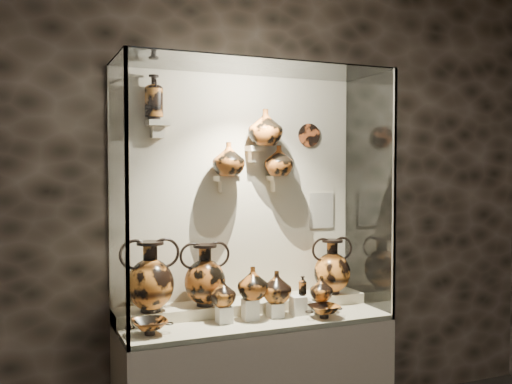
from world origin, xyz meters
TOP-DOWN VIEW (x-y plane):
  - wall_back at (0.00, 2.50)m, footprint 5.00×0.02m
  - plinth at (0.00, 2.18)m, footprint 1.70×0.60m
  - front_tier at (0.00, 2.18)m, footprint 1.68×0.58m
  - rear_tier at (0.00, 2.35)m, footprint 1.70×0.25m
  - back_panel at (0.00, 2.50)m, footprint 1.70×0.03m
  - glass_front at (0.00, 1.88)m, footprint 1.70×0.01m
  - glass_left at (-0.85, 2.18)m, footprint 0.01×0.60m
  - glass_right at (0.85, 2.18)m, footprint 0.01×0.60m
  - glass_top at (0.00, 2.18)m, footprint 1.70×0.60m
  - frame_post_left at (-0.84, 1.89)m, footprint 0.02×0.02m
  - frame_post_right at (0.84, 1.89)m, footprint 0.02×0.02m
  - pedestal_a at (-0.22, 2.13)m, footprint 0.09×0.09m
  - pedestal_b at (-0.05, 2.13)m, footprint 0.09×0.09m
  - pedestal_c at (0.12, 2.13)m, footprint 0.09×0.09m
  - pedestal_d at (0.28, 2.13)m, footprint 0.09×0.09m
  - pedestal_e at (0.42, 2.13)m, footprint 0.09×0.09m
  - bracket_ul at (-0.55, 2.42)m, footprint 0.14×0.12m
  - bracket_ca at (-0.10, 2.42)m, footprint 0.14×0.12m
  - bracket_cb at (0.10, 2.42)m, footprint 0.10×0.12m
  - bracket_cc at (0.28, 2.42)m, footprint 0.14×0.12m
  - amphora_left at (-0.63, 2.30)m, footprint 0.45×0.45m
  - amphora_mid at (-0.28, 2.31)m, footprint 0.39×0.39m
  - amphora_right at (0.64, 2.31)m, footprint 0.39×0.39m
  - jug_a at (-0.22, 2.15)m, footprint 0.21×0.21m
  - jug_b at (-0.03, 2.13)m, footprint 0.25×0.25m
  - jug_c at (0.14, 2.15)m, footprint 0.25×0.25m
  - jug_e at (0.44, 2.11)m, footprint 0.16×0.16m
  - lekythos_small at (0.32, 2.14)m, footprint 0.07×0.07m
  - kylix_left at (-0.69, 2.06)m, footprint 0.31×0.29m
  - kylix_right at (0.39, 1.99)m, footprint 0.29×0.27m
  - lekythos_tall at (-0.58, 2.41)m, footprint 0.13×0.13m
  - ovoid_vase_a at (-0.10, 2.37)m, footprint 0.24×0.24m
  - ovoid_vase_b at (0.15, 2.35)m, footprint 0.28×0.28m
  - ovoid_vase_c at (0.26, 2.37)m, footprint 0.25×0.25m
  - wall_plate at (0.54, 2.47)m, footprint 0.16×0.02m
  - info_placard at (0.64, 2.47)m, footprint 0.19×0.01m

SIDE VIEW (x-z plane):
  - plinth at x=0.00m, z-range 0.00..0.80m
  - front_tier at x=0.00m, z-range 0.80..0.83m
  - rear_tier at x=0.00m, z-range 0.80..0.90m
  - pedestal_e at x=0.42m, z-range 0.83..0.91m
  - pedestal_c at x=0.12m, z-range 0.83..0.92m
  - kylix_right at x=0.39m, z-range 0.83..0.93m
  - pedestal_a at x=-0.22m, z-range 0.83..0.93m
  - kylix_left at x=-0.69m, z-range 0.83..0.93m
  - pedestal_d at x=0.28m, z-range 0.83..0.95m
  - pedestal_b at x=-0.05m, z-range 0.83..0.96m
  - jug_e at x=0.44m, z-range 0.91..1.07m
  - jug_a at x=-0.22m, z-range 0.93..1.10m
  - jug_c at x=0.14m, z-range 0.92..1.12m
  - lekythos_small at x=0.32m, z-range 0.95..1.09m
  - jug_b at x=-0.03m, z-range 0.96..1.16m
  - amphora_right at x=0.64m, z-range 0.90..1.28m
  - amphora_mid at x=-0.28m, z-range 0.90..1.29m
  - amphora_left at x=-0.63m, z-range 0.90..1.33m
  - info_placard at x=0.64m, z-range 1.34..1.59m
  - wall_back at x=0.00m, z-range 0.00..3.20m
  - back_panel at x=0.00m, z-range 0.80..2.40m
  - glass_front at x=0.00m, z-range 0.80..2.40m
  - glass_left at x=-0.85m, z-range 0.80..2.40m
  - glass_right at x=0.85m, z-range 0.80..2.40m
  - frame_post_left at x=-0.84m, z-range 0.80..2.40m
  - frame_post_right at x=0.84m, z-range 0.80..2.40m
  - bracket_ca at x=-0.10m, z-range 1.68..1.72m
  - bracket_cc at x=0.28m, z-range 1.68..1.72m
  - ovoid_vase_c at x=0.26m, z-range 1.72..1.92m
  - ovoid_vase_a at x=-0.10m, z-range 1.72..1.94m
  - bracket_cb at x=0.10m, z-range 1.88..1.92m
  - wall_plate at x=0.54m, z-range 1.92..2.08m
  - ovoid_vase_b at x=0.15m, z-range 1.92..2.16m
  - bracket_ul at x=-0.55m, z-range 2.03..2.07m
  - lekythos_tall at x=-0.58m, z-range 2.07..2.38m
  - glass_top at x=0.00m, z-range 2.39..2.40m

